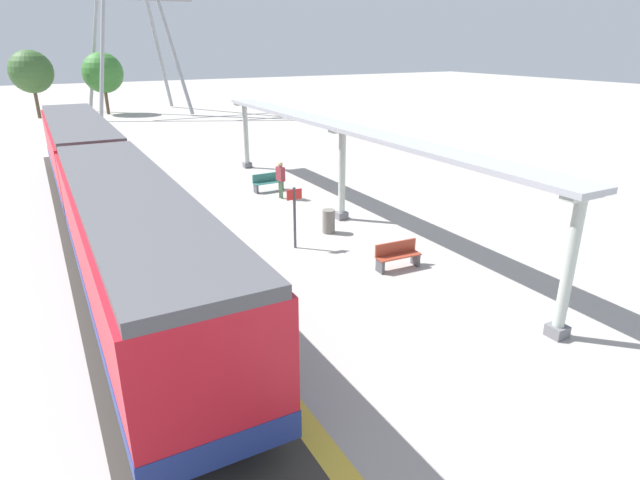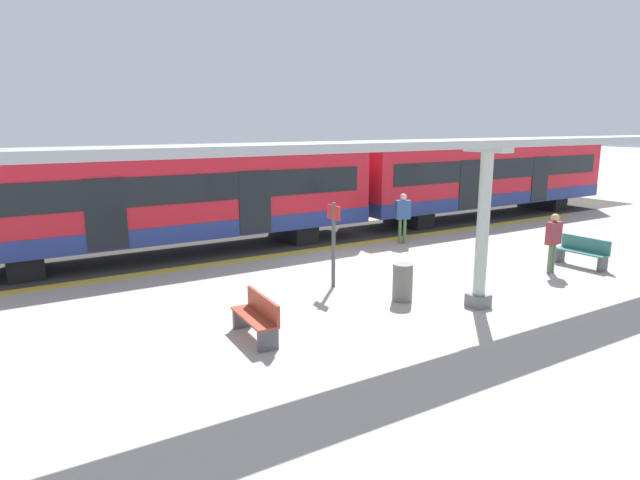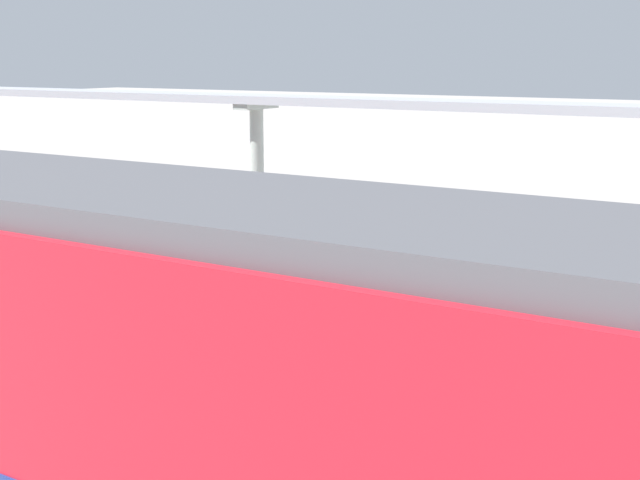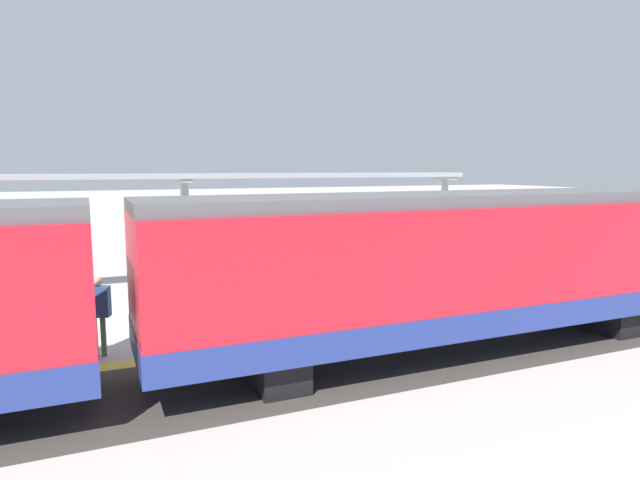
# 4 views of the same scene
# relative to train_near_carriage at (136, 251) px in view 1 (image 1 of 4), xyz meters

# --- Properties ---
(ground_plane) EXTENTS (176.00, 176.00, 0.00)m
(ground_plane) POSITION_rel_train_near_carriage_xyz_m (5.39, 4.60, -1.83)
(ground_plane) COLOR #A8A29B
(tactile_edge_strip) EXTENTS (0.50, 26.78, 0.01)m
(tactile_edge_strip) POSITION_rel_train_near_carriage_xyz_m (1.84, 4.60, -1.83)
(tactile_edge_strip) COLOR gold
(tactile_edge_strip) RESTS_ON ground
(trackbed) EXTENTS (3.20, 38.78, 0.01)m
(trackbed) POSITION_rel_train_near_carriage_xyz_m (-0.01, 4.60, -1.83)
(trackbed) COLOR #38332D
(trackbed) RESTS_ON ground
(train_near_carriage) EXTENTS (2.65, 13.56, 3.48)m
(train_near_carriage) POSITION_rel_train_near_carriage_xyz_m (0.00, 0.00, 0.00)
(train_near_carriage) COLOR red
(train_near_carriage) RESTS_ON ground
(train_far_carriage) EXTENTS (2.65, 13.56, 3.48)m
(train_far_carriage) POSITION_rel_train_near_carriage_xyz_m (0.00, 14.14, 0.00)
(train_far_carriage) COLOR red
(train_far_carriage) RESTS_ON ground
(canopy_pillar_nearest) EXTENTS (1.10, 0.44, 3.66)m
(canopy_pillar_nearest) POSITION_rel_train_near_carriage_xyz_m (8.73, -5.99, 0.02)
(canopy_pillar_nearest) COLOR slate
(canopy_pillar_nearest) RESTS_ON ground
(canopy_pillar_second) EXTENTS (1.10, 0.44, 3.66)m
(canopy_pillar_second) POSITION_rel_train_near_carriage_xyz_m (8.73, 4.42, 0.02)
(canopy_pillar_second) COLOR slate
(canopy_pillar_second) RESTS_ON ground
(canopy_pillar_third) EXTENTS (1.10, 0.44, 3.66)m
(canopy_pillar_third) POSITION_rel_train_near_carriage_xyz_m (8.73, 15.11, 0.02)
(canopy_pillar_third) COLOR slate
(canopy_pillar_third) RESTS_ON ground
(canopy_beam) EXTENTS (1.20, 21.90, 0.16)m
(canopy_beam) POSITION_rel_train_near_carriage_xyz_m (8.73, 4.56, 1.91)
(canopy_beam) COLOR #A8AAB2
(canopy_beam) RESTS_ON canopy_pillar_nearest
(bench_near_end) EXTENTS (1.51, 0.49, 0.86)m
(bench_near_end) POSITION_rel_train_near_carriage_xyz_m (7.78, 9.83, -1.39)
(bench_near_end) COLOR #31746B
(bench_near_end) RESTS_ON ground
(bench_mid_platform) EXTENTS (1.52, 0.52, 0.86)m
(bench_mid_platform) POSITION_rel_train_near_carriage_xyz_m (7.76, -0.71, -1.39)
(bench_mid_platform) COLOR #9E3B28
(bench_mid_platform) RESTS_ON ground
(trash_bin) EXTENTS (0.48, 0.48, 0.90)m
(trash_bin) POSITION_rel_train_near_carriage_xyz_m (7.46, 3.22, -1.38)
(trash_bin) COLOR slate
(trash_bin) RESTS_ON ground
(platform_info_sign) EXTENTS (0.56, 0.10, 2.20)m
(platform_info_sign) POSITION_rel_train_near_carriage_xyz_m (5.65, 2.43, -0.50)
(platform_info_sign) COLOR #4C4C51
(platform_info_sign) RESTS_ON ground
(passenger_waiting_near_edge) EXTENTS (0.39, 0.56, 1.77)m
(passenger_waiting_near_edge) POSITION_rel_train_near_carriage_xyz_m (2.57, 7.31, -0.73)
(passenger_waiting_near_edge) COLOR #4E6F3F
(passenger_waiting_near_edge) RESTS_ON ground
(passenger_by_the_benches) EXTENTS (0.27, 0.51, 1.71)m
(passenger_by_the_benches) POSITION_rel_train_near_carriage_xyz_m (7.80, 8.35, -0.76)
(passenger_by_the_benches) COLOR #4D6A4A
(passenger_by_the_benches) RESTS_ON ground
(tree_left_background) EXTENTS (3.92, 3.92, 5.98)m
(tree_left_background) POSITION_rel_train_near_carriage_xyz_m (5.06, 44.61, 2.18)
(tree_left_background) COLOR brown
(tree_left_background) RESTS_ON ground
(tree_right_background) EXTENTS (3.91, 3.91, 6.22)m
(tree_right_background) POSITION_rel_train_near_carriage_xyz_m (-1.20, 44.55, 2.42)
(tree_right_background) COLOR brown
(tree_right_background) RESTS_ON ground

